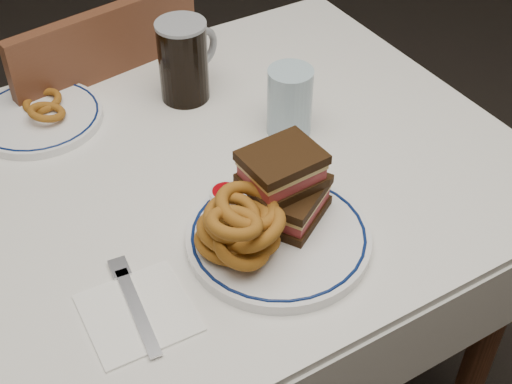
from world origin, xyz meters
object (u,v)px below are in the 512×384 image
main_plate (278,238)px  far_plate (38,117)px  reuben_sandwich (286,186)px  beer_mug (184,60)px  chair_far (101,148)px

main_plate → far_plate: 0.54m
reuben_sandwich → beer_mug: bearing=86.0°
far_plate → beer_mug: bearing=-13.5°
chair_far → beer_mug: (0.12, -0.27, 0.35)m
beer_mug → far_plate: size_ratio=0.67×
chair_far → reuben_sandwich: chair_far is taller
main_plate → reuben_sandwich: reuben_sandwich is taller
main_plate → beer_mug: bearing=82.0°
beer_mug → reuben_sandwich: bearing=-94.0°
reuben_sandwich → beer_mug: beer_mug is taller
chair_far → main_plate: (0.05, -0.70, 0.28)m
chair_far → main_plate: bearing=-85.6°
chair_far → beer_mug: 0.45m
reuben_sandwich → beer_mug: size_ratio=0.91×
chair_far → far_plate: 0.38m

